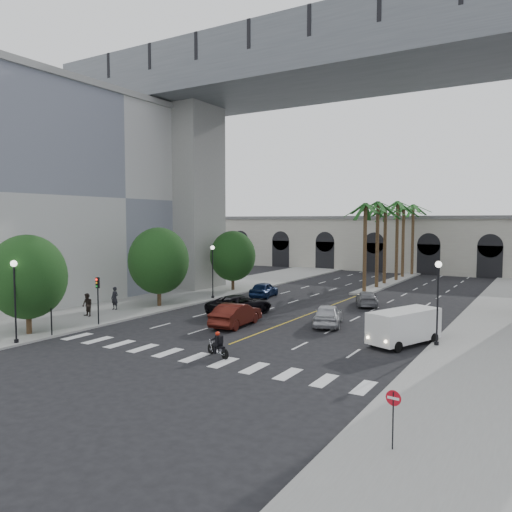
{
  "coord_description": "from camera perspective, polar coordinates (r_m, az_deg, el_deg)",
  "views": [
    {
      "loc": [
        17.43,
        -23.71,
        7.85
      ],
      "look_at": [
        -0.41,
        6.0,
        5.35
      ],
      "focal_mm": 35.0,
      "sensor_mm": 36.0,
      "label": 1
    }
  ],
  "objects": [
    {
      "name": "ground",
      "position": [
        30.46,
        -5.25,
        -10.82
      ],
      "size": [
        140.0,
        140.0,
        0.0
      ],
      "primitive_type": "plane",
      "color": "black",
      "rests_on": "ground"
    },
    {
      "name": "sidewalk_left",
      "position": [
        51.09,
        -8.9,
        -4.68
      ],
      "size": [
        8.0,
        100.0,
        0.15
      ],
      "primitive_type": "cube",
      "color": "gray",
      "rests_on": "ground"
    },
    {
      "name": "sidewalk_right",
      "position": [
        39.56,
        27.07,
        -7.66
      ],
      "size": [
        8.0,
        100.0,
        0.15
      ],
      "primitive_type": "cube",
      "color": "gray",
      "rests_on": "ground"
    },
    {
      "name": "median",
      "position": [
        64.59,
        15.11,
        -2.91
      ],
      "size": [
        2.0,
        24.0,
        0.2
      ],
      "primitive_type": "cube",
      "color": "gray",
      "rests_on": "ground"
    },
    {
      "name": "building_left",
      "position": [
        57.06,
        -20.34,
        6.34
      ],
      "size": [
        16.5,
        32.5,
        20.6
      ],
      "color": "beige",
      "rests_on": "ground"
    },
    {
      "name": "pier_building",
      "position": [
        80.7,
        18.48,
        1.36
      ],
      "size": [
        71.0,
        10.5,
        8.5
      ],
      "color": "beige",
      "rests_on": "ground"
    },
    {
      "name": "bridge",
      "position": [
        48.99,
        14.2,
        16.57
      ],
      "size": [
        75.0,
        13.0,
        26.0
      ],
      "color": "gray",
      "rests_on": "ground"
    },
    {
      "name": "palm_a",
      "position": [
        54.58,
        12.4,
        5.34
      ],
      "size": [
        3.2,
        3.2,
        10.3
      ],
      "color": "#47331E",
      "rests_on": "ground"
    },
    {
      "name": "palm_b",
      "position": [
        58.37,
        13.76,
        5.5
      ],
      "size": [
        3.2,
        3.2,
        10.6
      ],
      "color": "#47331E",
      "rests_on": "ground"
    },
    {
      "name": "palm_c",
      "position": [
        62.27,
        14.58,
        4.97
      ],
      "size": [
        3.2,
        3.2,
        10.1
      ],
      "color": "#47331E",
      "rests_on": "ground"
    },
    {
      "name": "palm_d",
      "position": [
        66.04,
        15.87,
        5.53
      ],
      "size": [
        3.2,
        3.2,
        10.9
      ],
      "color": "#47331E",
      "rests_on": "ground"
    },
    {
      "name": "palm_e",
      "position": [
        69.96,
        16.53,
        5.05
      ],
      "size": [
        3.2,
        3.2,
        10.4
      ],
      "color": "#47331E",
      "rests_on": "ground"
    },
    {
      "name": "palm_f",
      "position": [
        73.77,
        17.54,
        5.19
      ],
      "size": [
        3.2,
        3.2,
        10.7
      ],
      "color": "#47331E",
      "rests_on": "ground"
    },
    {
      "name": "street_tree_near",
      "position": [
        37.01,
        -24.66,
        -2.18
      ],
      "size": [
        5.2,
        5.2,
        6.89
      ],
      "color": "#382616",
      "rests_on": "ground"
    },
    {
      "name": "street_tree_mid",
      "position": [
        45.56,
        -11.06,
        -0.53
      ],
      "size": [
        5.44,
        5.44,
        7.21
      ],
      "color": "#382616",
      "rests_on": "ground"
    },
    {
      "name": "street_tree_far",
      "position": [
        55.06,
        -2.67,
        0.01
      ],
      "size": [
        5.04,
        5.04,
        6.68
      ],
      "color": "#382616",
      "rests_on": "ground"
    },
    {
      "name": "lamp_post_left_near",
      "position": [
        34.68,
        -25.85,
        -3.96
      ],
      "size": [
        0.4,
        0.4,
        5.35
      ],
      "color": "black",
      "rests_on": "ground"
    },
    {
      "name": "lamp_post_left_far",
      "position": [
        49.29,
        -4.98,
        -1.28
      ],
      "size": [
        0.4,
        0.4,
        5.35
      ],
      "color": "black",
      "rests_on": "ground"
    },
    {
      "name": "lamp_post_right",
      "position": [
        32.61,
        20.06,
        -4.28
      ],
      "size": [
        0.4,
        0.4,
        5.35
      ],
      "color": "black",
      "rests_on": "ground"
    },
    {
      "name": "traffic_signal_near",
      "position": [
        36.11,
        -22.4,
        -4.69
      ],
      "size": [
        0.25,
        0.18,
        3.65
      ],
      "color": "black",
      "rests_on": "ground"
    },
    {
      "name": "traffic_signal_far",
      "position": [
        38.59,
        -17.62,
        -4.02
      ],
      "size": [
        0.25,
        0.18,
        3.65
      ],
      "color": "black",
      "rests_on": "ground"
    },
    {
      "name": "motorcycle_rider",
      "position": [
        29.13,
        -4.32,
        -10.16
      ],
      "size": [
        1.94,
        0.86,
        1.47
      ],
      "rotation": [
        0.0,
        0.0,
        -0.37
      ],
      "color": "black",
      "rests_on": "ground"
    },
    {
      "name": "car_a",
      "position": [
        37.71,
        8.21,
        -6.67
      ],
      "size": [
        3.29,
        5.16,
        1.63
      ],
      "primitive_type": "imported",
      "rotation": [
        0.0,
        0.0,
        3.45
      ],
      "color": "#B2B3B7",
      "rests_on": "ground"
    },
    {
      "name": "car_b",
      "position": [
        37.24,
        -2.3,
        -6.7
      ],
      "size": [
        2.25,
        5.35,
        1.72
      ],
      "primitive_type": "imported",
      "rotation": [
        0.0,
        0.0,
        3.23
      ],
      "color": "#44130D",
      "rests_on": "ground"
    },
    {
      "name": "car_c",
      "position": [
        41.83,
        -1.86,
        -5.56
      ],
      "size": [
        4.3,
        6.37,
        1.62
      ],
      "primitive_type": "imported",
      "rotation": [
        0.0,
        0.0,
        2.84
      ],
      "color": "black",
      "rests_on": "ground"
    },
    {
      "name": "car_d",
      "position": [
        46.95,
        12.53,
        -4.78
      ],
      "size": [
        3.43,
        4.92,
        1.32
      ],
      "primitive_type": "imported",
      "rotation": [
        0.0,
        0.0,
        3.53
      ],
      "color": "slate",
      "rests_on": "ground"
    },
    {
      "name": "car_e",
      "position": [
        50.93,
        0.91,
        -3.85
      ],
      "size": [
        2.59,
        4.84,
        1.57
      ],
      "primitive_type": "imported",
      "rotation": [
        0.0,
        0.0,
        3.31
      ],
      "color": "#0E1E42",
      "rests_on": "ground"
    },
    {
      "name": "cargo_van",
      "position": [
        32.94,
        16.52,
        -7.64
      ],
      "size": [
        3.74,
        5.52,
        2.21
      ],
      "rotation": [
        0.0,
        0.0,
        -0.39
      ],
      "color": "silver",
      "rests_on": "ground"
    },
    {
      "name": "pedestrian_a",
      "position": [
        44.74,
        -15.84,
        -4.67
      ],
      "size": [
        0.73,
        0.5,
        1.97
      ],
      "primitive_type": "imported",
      "rotation": [
        0.0,
        0.0,
        0.04
      ],
      "color": "black",
      "rests_on": "sidewalk_left"
    },
    {
      "name": "pedestrian_b",
      "position": [
        42.26,
        -18.72,
        -5.32
      ],
      "size": [
        0.98,
        0.8,
        1.85
      ],
      "primitive_type": "imported",
      "rotation": [
        0.0,
        0.0,
        -0.12
      ],
      "color": "black",
      "rests_on": "sidewalk_left"
    },
    {
      "name": "do_not_enter_sign",
      "position": [
        18.02,
        15.41,
        -16.37
      ],
      "size": [
        0.53,
        0.08,
        2.18
      ],
      "rotation": [
        0.0,
        0.0,
        -0.1
      ],
      "color": "black",
      "rests_on": "ground"
    }
  ]
}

